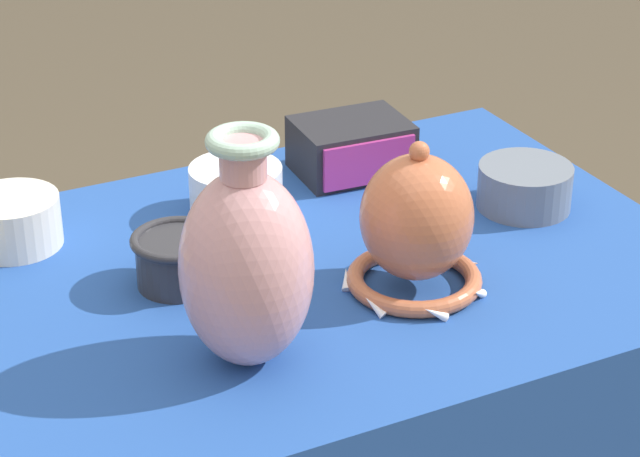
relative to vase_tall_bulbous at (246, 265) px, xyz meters
The scene contains 8 objects.
display_table 0.27m from the vase_tall_bulbous, 56.70° to the left, with size 1.13×0.72×0.68m.
vase_tall_bulbous is the anchor object (origin of this frame).
vase_dome_bell 0.27m from the vase_tall_bulbous, 12.90° to the left, with size 0.18×0.19×0.20m.
mosaic_tile_box 0.54m from the vase_tall_bulbous, 49.29° to the left, with size 0.17×0.14×0.08m.
pot_squat_porcelain 0.38m from the vase_tall_bulbous, 69.15° to the left, with size 0.13×0.13×0.07m, color white.
pot_squat_slate 0.55m from the vase_tall_bulbous, 19.91° to the left, with size 0.14×0.14×0.06m, color slate.
pot_squat_ivory 0.44m from the vase_tall_bulbous, 113.39° to the left, with size 0.13×0.13×0.07m, color white.
cup_wide_charcoal 0.22m from the vase_tall_bulbous, 93.46° to the left, with size 0.12×0.12×0.07m.
Camera 1 is at (-0.57, -1.30, 1.49)m, focal length 70.00 mm.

